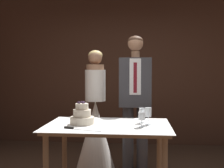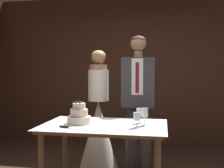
% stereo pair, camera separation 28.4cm
% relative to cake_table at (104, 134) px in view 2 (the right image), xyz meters
% --- Properties ---
extents(wall_back, '(5.56, 0.12, 2.71)m').
position_rel_cake_table_xyz_m(wall_back, '(0.14, 2.35, 0.65)').
color(wall_back, '#472B1E').
rests_on(wall_back, ground_plane).
extents(cake_table, '(1.29, 0.85, 0.81)m').
position_rel_cake_table_xyz_m(cake_table, '(0.00, 0.00, 0.00)').
color(cake_table, '#8E6B4C').
rests_on(cake_table, ground_plane).
extents(tiered_cake, '(0.25, 0.25, 0.24)m').
position_rel_cake_table_xyz_m(tiered_cake, '(-0.27, 0.00, 0.18)').
color(tiered_cake, beige).
rests_on(tiered_cake, cake_table).
extents(cake_knife, '(0.39, 0.14, 0.02)m').
position_rel_cake_table_xyz_m(cake_knife, '(-0.29, -0.26, 0.11)').
color(cake_knife, silver).
rests_on(cake_knife, cake_table).
extents(wine_glass_near, '(0.07, 0.07, 0.18)m').
position_rel_cake_table_xyz_m(wine_glass_near, '(0.42, 0.03, 0.22)').
color(wine_glass_near, silver).
rests_on(wine_glass_near, cake_table).
extents(wine_glass_middle, '(0.07, 0.07, 0.16)m').
position_rel_cake_table_xyz_m(wine_glass_middle, '(0.36, 0.13, 0.21)').
color(wine_glass_middle, silver).
rests_on(wine_glass_middle, cake_table).
extents(wine_glass_far, '(0.07, 0.07, 0.15)m').
position_rel_cake_table_xyz_m(wine_glass_far, '(0.35, -0.09, 0.20)').
color(wine_glass_far, silver).
rests_on(wine_glass_far, cake_table).
extents(bride, '(0.54, 0.54, 1.64)m').
position_rel_cake_table_xyz_m(bride, '(-0.27, 0.91, -0.11)').
color(bride, white).
rests_on(bride, ground_plane).
extents(groom, '(0.43, 0.25, 1.83)m').
position_rel_cake_table_xyz_m(groom, '(0.27, 0.91, 0.32)').
color(groom, '#38383D').
rests_on(groom, ground_plane).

